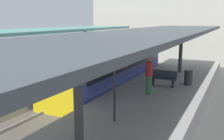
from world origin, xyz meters
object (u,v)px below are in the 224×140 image
object	(u,v)px
platform_bench	(163,78)
litter_bin	(188,78)
commuter_train	(112,64)
passenger_near_bench	(149,75)
platform_sign	(115,77)

from	to	relation	value
platform_bench	litter_bin	distance (m)	1.45
commuter_train	litter_bin	size ratio (longest dim) A/B	15.00
litter_bin	passenger_near_bench	xyz separation A→B (m)	(-1.41, -2.68, 0.54)
litter_bin	passenger_near_bench	world-z (taller)	passenger_near_bench
commuter_train	passenger_near_bench	xyz separation A→B (m)	(3.55, -3.27, 0.21)
platform_bench	passenger_near_bench	size ratio (longest dim) A/B	0.78
platform_bench	platform_sign	world-z (taller)	platform_sign
platform_bench	platform_sign	bearing A→B (deg)	-92.54
platform_sign	litter_bin	bearing A→B (deg)	77.62
platform_bench	passenger_near_bench	bearing A→B (deg)	-97.12
commuter_train	passenger_near_bench	distance (m)	4.83
platform_sign	litter_bin	size ratio (longest dim) A/B	2.76
passenger_near_bench	commuter_train	bearing A→B (deg)	137.28
platform_bench	passenger_near_bench	xyz separation A→B (m)	(-0.23, -1.83, 0.48)
commuter_train	platform_bench	world-z (taller)	commuter_train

